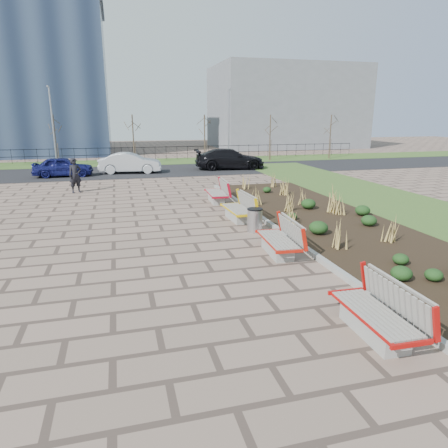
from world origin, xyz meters
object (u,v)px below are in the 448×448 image
object	(u,v)px
bench_a	(375,310)
bench_c	(237,208)
bench_d	(216,192)
pedestrian	(75,175)
litter_bin	(255,221)
car_blue	(63,167)
car_silver	(130,163)
car_black	(230,159)
lamp_east	(229,127)
bench_b	(278,238)
lamp_west	(53,128)

from	to	relation	value
bench_a	bench_c	world-z (taller)	same
bench_d	pedestrian	distance (m)	7.85
litter_bin	pedestrian	world-z (taller)	pedestrian
car_blue	car_silver	xyz separation A→B (m)	(4.39, 0.60, 0.06)
bench_c	pedestrian	distance (m)	10.16
bench_a	litter_bin	world-z (taller)	bench_a
litter_bin	car_blue	bearing A→B (deg)	117.08
bench_c	car_silver	size ratio (longest dim) A/B	0.49
bench_d	car_silver	size ratio (longest dim) A/B	0.49
car_black	lamp_east	bearing A→B (deg)	-8.89
bench_d	lamp_east	distance (m)	16.84
bench_c	bench_d	size ratio (longest dim) A/B	1.00
car_blue	lamp_east	size ratio (longest dim) A/B	0.63
bench_d	car_blue	world-z (taller)	car_blue
pedestrian	bench_c	bearing A→B (deg)	-74.47
bench_c	litter_bin	bearing A→B (deg)	-88.11
bench_a	pedestrian	size ratio (longest dim) A/B	1.15
pedestrian	car_silver	size ratio (longest dim) A/B	0.42
bench_d	bench_a	bearing A→B (deg)	-87.10
litter_bin	lamp_east	bearing A→B (deg)	76.96
bench_a	car_blue	world-z (taller)	car_blue
pedestrian	car_silver	world-z (taller)	pedestrian
bench_d	car_blue	distance (m)	13.14
bench_b	lamp_east	bearing A→B (deg)	81.86
car_black	lamp_west	xyz separation A→B (m)	(-12.85, 4.47, 2.26)
bench_b	car_silver	size ratio (longest dim) A/B	0.49
litter_bin	bench_d	bearing A→B (deg)	91.30
car_silver	bench_d	bearing A→B (deg)	-155.17
bench_a	lamp_west	world-z (taller)	lamp_west
bench_a	bench_d	world-z (taller)	same
car_blue	lamp_west	distance (m)	5.98
car_black	pedestrian	bearing A→B (deg)	129.92
bench_a	pedestrian	bearing A→B (deg)	113.20
bench_c	car_blue	bearing A→B (deg)	117.52
bench_a	lamp_east	bearing A→B (deg)	81.38
bench_a	car_silver	size ratio (longest dim) A/B	0.49
bench_b	pedestrian	distance (m)	13.55
pedestrian	litter_bin	bearing A→B (deg)	-79.58
pedestrian	lamp_west	distance (m)	12.05
bench_d	bench_c	bearing A→B (deg)	-87.10
bench_b	bench_c	xyz separation A→B (m)	(0.00, 4.10, 0.00)
bench_c	car_black	xyz separation A→B (m)	(3.85, 14.87, 0.28)
pedestrian	lamp_west	world-z (taller)	lamp_west
bench_c	car_blue	distance (m)	16.05
car_blue	car_silver	size ratio (longest dim) A/B	0.89
bench_d	car_black	xyz separation A→B (m)	(3.85, 11.41, 0.28)
car_blue	lamp_west	world-z (taller)	lamp_west
lamp_east	pedestrian	bearing A→B (deg)	-134.92
car_black	car_silver	bearing A→B (deg)	97.96
bench_c	bench_d	world-z (taller)	same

